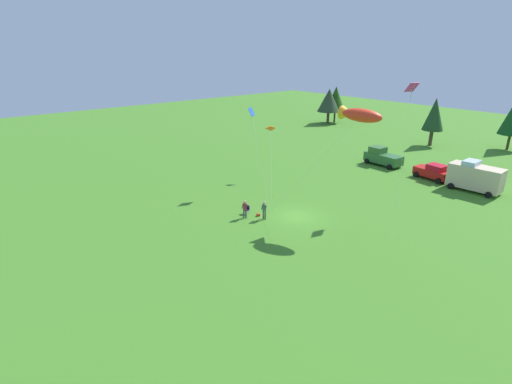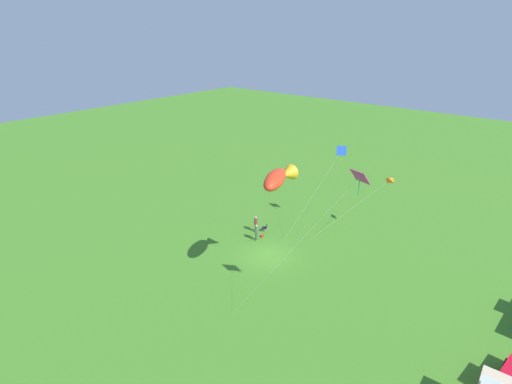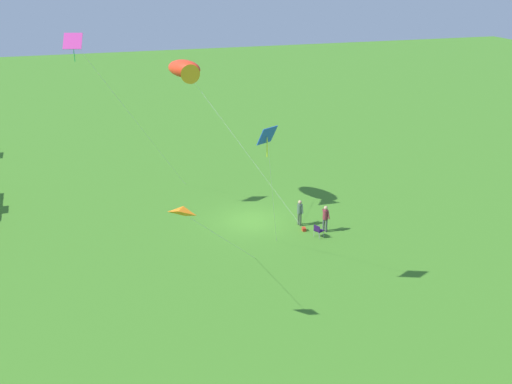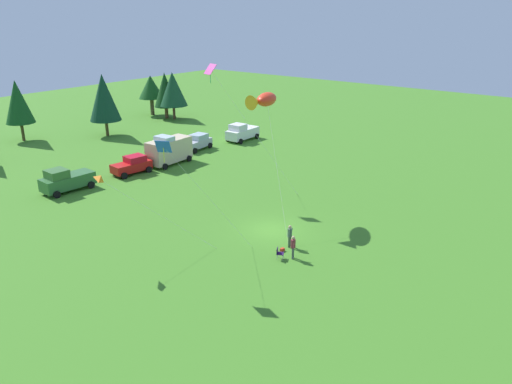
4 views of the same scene
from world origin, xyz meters
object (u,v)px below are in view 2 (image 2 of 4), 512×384
person_spectator (256,223)px  backpack_on_grass (262,236)px  person_kite_flyer (256,231)px  kite_large_fish (278,178)px  kite_diamond_rainbow (356,181)px  kite_diamond_blue (340,153)px  kite_delta_orange (388,180)px  folding_chair (265,227)px

person_spectator → backpack_on_grass: person_spectator is taller
person_kite_flyer → kite_large_fish: kite_large_fish is taller
kite_diamond_rainbow → kite_diamond_blue: bearing=-148.7°
backpack_on_grass → kite_large_fish: 12.74m
kite_large_fish → kite_diamond_rainbow: bearing=82.0°
backpack_on_grass → kite_delta_orange: (-8.35, 9.06, 5.88)m
kite_large_fish → kite_delta_orange: size_ratio=1.62×
kite_large_fish → kite_diamond_blue: (-12.33, -1.54, -1.32)m
folding_chair → backpack_on_grass: 1.28m
person_spectator → backpack_on_grass: size_ratio=5.44×
kite_diamond_rainbow → backpack_on_grass: bearing=-118.1°
kite_diamond_rainbow → kite_diamond_blue: 15.79m
person_kite_flyer → person_spectator: (-1.36, -1.21, 0.00)m
kite_delta_orange → person_spectator: bearing=-52.6°
person_spectator → kite_diamond_blue: (-6.00, 5.86, 7.25)m
folding_chair → backpack_on_grass: folding_chair is taller
kite_diamond_blue → person_spectator: bearing=-44.3°
kite_large_fish → kite_delta_orange: bearing=168.5°
person_spectator → kite_diamond_rainbow: kite_diamond_rainbow is taller
kite_delta_orange → kite_diamond_blue: kite_diamond_blue is taller
person_kite_flyer → kite_diamond_blue: kite_diamond_blue is taller
person_kite_flyer → kite_delta_orange: size_ratio=0.28×
kite_diamond_rainbow → kite_delta_orange: bearing=-166.5°
folding_chair → kite_diamond_rainbow: 18.74m
folding_chair → backpack_on_grass: bearing=86.7°
person_spectator → kite_large_fish: bearing=112.9°
kite_diamond_blue → folding_chair: bearing=-43.7°
backpack_on_grass → kite_diamond_rainbow: bearing=61.9°
backpack_on_grass → kite_diamond_blue: bearing=144.5°
backpack_on_grass → kite_diamond_blue: kite_diamond_blue is taller
person_spectator → kite_diamond_blue: 11.09m
backpack_on_grass → kite_diamond_rainbow: kite_diamond_rainbow is taller
person_kite_flyer → backpack_on_grass: 1.27m
person_kite_flyer → folding_chair: (-2.01, -0.46, -0.53)m
folding_chair → person_spectator: size_ratio=0.47×
person_kite_flyer → person_spectator: same height
kite_delta_orange → person_kite_flyer: bearing=-44.5°
person_kite_flyer → kite_diamond_rainbow: kite_diamond_rainbow is taller
folding_chair → person_kite_flyer: bearing=76.0°
folding_chair → kite_diamond_rainbow: bearing=122.1°
person_kite_flyer → person_spectator: size_ratio=1.00×
person_spectator → backpack_on_grass: (0.47, 1.24, -0.91)m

